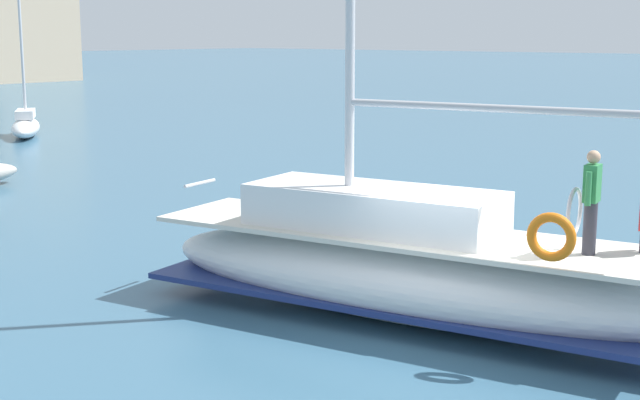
# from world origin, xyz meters

# --- Properties ---
(ground_plane) EXTENTS (400.00, 400.00, 0.00)m
(ground_plane) POSITION_xyz_m (0.00, 0.00, 0.00)
(ground_plane) COLOR #38607A
(main_sailboat) EXTENTS (3.95, 9.86, 12.10)m
(main_sailboat) POSITION_xyz_m (0.34, 1.00, 0.90)
(main_sailboat) COLOR white
(main_sailboat) RESTS_ON ground
(moored_sloop_near) EXTENTS (4.03, 4.88, 7.53)m
(moored_sloop_near) POSITION_xyz_m (11.46, 30.04, 0.56)
(moored_sloop_near) COLOR white
(moored_sloop_near) RESTS_ON ground
(mooring_buoy) EXTENTS (0.68, 0.68, 0.94)m
(mooring_buoy) POSITION_xyz_m (7.78, 6.13, 0.20)
(mooring_buoy) COLOR #EA4C19
(mooring_buoy) RESTS_ON ground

